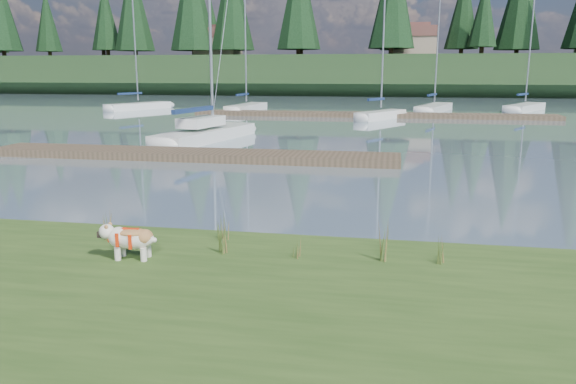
# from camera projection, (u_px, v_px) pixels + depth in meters

# --- Properties ---
(ground) EXTENTS (200.00, 200.00, 0.00)m
(ground) POSITION_uv_depth(u_px,v_px,m) (343.00, 116.00, 41.13)
(ground) COLOR gray
(ground) RESTS_ON ground
(bank) EXTENTS (60.00, 9.00, 0.35)m
(bank) POSITION_uv_depth(u_px,v_px,m) (63.00, 349.00, 6.52)
(bank) COLOR #36521E
(bank) RESTS_ON ground
(ridge) EXTENTS (200.00, 20.00, 5.00)m
(ridge) POSITION_uv_depth(u_px,v_px,m) (370.00, 76.00, 81.89)
(ridge) COLOR black
(ridge) RESTS_ON ground
(bulldog) EXTENTS (0.95, 0.45, 0.56)m
(bulldog) POSITION_uv_depth(u_px,v_px,m) (130.00, 238.00, 9.06)
(bulldog) COLOR silver
(bulldog) RESTS_ON bank
(sailboat_main) EXTENTS (3.28, 8.47, 12.02)m
(sailboat_main) POSITION_uv_depth(u_px,v_px,m) (212.00, 131.00, 27.52)
(sailboat_main) COLOR silver
(sailboat_main) RESTS_ON ground
(dock_near) EXTENTS (16.00, 2.00, 0.30)m
(dock_near) POSITION_uv_depth(u_px,v_px,m) (190.00, 155.00, 21.65)
(dock_near) COLOR #4C3D2C
(dock_near) RESTS_ON ground
(dock_far) EXTENTS (26.00, 2.20, 0.30)m
(dock_far) POSITION_uv_depth(u_px,v_px,m) (370.00, 115.00, 40.74)
(dock_far) COLOR #4C3D2C
(dock_far) RESTS_ON ground
(sailboat_bg_0) EXTENTS (4.24, 6.95, 10.31)m
(sailboat_bg_0) POSITION_uv_depth(u_px,v_px,m) (144.00, 105.00, 48.59)
(sailboat_bg_0) COLOR silver
(sailboat_bg_0) RESTS_ON ground
(sailboat_bg_1) EXTENTS (2.16, 7.39, 10.95)m
(sailboat_bg_1) POSITION_uv_depth(u_px,v_px,m) (249.00, 107.00, 46.89)
(sailboat_bg_1) COLOR silver
(sailboat_bg_1) RESTS_ON ground
(sailboat_bg_2) EXTENTS (3.80, 5.63, 8.97)m
(sailboat_bg_2) POSITION_uv_depth(u_px,v_px,m) (384.00, 114.00, 39.10)
(sailboat_bg_2) COLOR silver
(sailboat_bg_2) RESTS_ON ground
(sailboat_bg_3) EXTENTS (3.73, 8.07, 11.69)m
(sailboat_bg_3) POSITION_uv_depth(u_px,v_px,m) (436.00, 107.00, 46.46)
(sailboat_bg_3) COLOR silver
(sailboat_bg_3) RESTS_ON ground
(sailboat_bg_4) EXTENTS (4.92, 7.54, 11.40)m
(sailboat_bg_4) POSITION_uv_depth(u_px,v_px,m) (527.00, 107.00, 47.10)
(sailboat_bg_4) COLOR silver
(sailboat_bg_4) RESTS_ON ground
(weed_0) EXTENTS (0.17, 0.14, 0.63)m
(weed_0) POSITION_uv_depth(u_px,v_px,m) (221.00, 238.00, 9.34)
(weed_0) COLOR #475B23
(weed_0) RESTS_ON bank
(weed_1) EXTENTS (0.17, 0.14, 0.50)m
(weed_1) POSITION_uv_depth(u_px,v_px,m) (223.00, 228.00, 10.09)
(weed_1) COLOR #475B23
(weed_1) RESTS_ON bank
(weed_2) EXTENTS (0.17, 0.14, 0.69)m
(weed_2) POSITION_uv_depth(u_px,v_px,m) (382.00, 243.00, 8.96)
(weed_2) COLOR #475B23
(weed_2) RESTS_ON bank
(weed_3) EXTENTS (0.17, 0.14, 0.56)m
(weed_3) POSITION_uv_depth(u_px,v_px,m) (107.00, 228.00, 10.02)
(weed_3) COLOR #475B23
(weed_3) RESTS_ON bank
(weed_4) EXTENTS (0.17, 0.14, 0.39)m
(weed_4) POSITION_uv_depth(u_px,v_px,m) (294.00, 247.00, 9.16)
(weed_4) COLOR #475B23
(weed_4) RESTS_ON bank
(weed_5) EXTENTS (0.17, 0.14, 0.51)m
(weed_5) POSITION_uv_depth(u_px,v_px,m) (442.00, 250.00, 8.88)
(weed_5) COLOR #475B23
(weed_5) RESTS_ON bank
(mud_lip) EXTENTS (60.00, 0.50, 0.14)m
(mud_lip) POSITION_uv_depth(u_px,v_px,m) (194.00, 245.00, 10.77)
(mud_lip) COLOR #33281C
(mud_lip) RESTS_ON ground
(conifer_1) EXTENTS (4.40, 4.40, 11.30)m
(conifer_1) POSITION_uv_depth(u_px,v_px,m) (106.00, 16.00, 85.29)
(conifer_1) COLOR #382619
(conifer_1) RESTS_ON ridge
(conifer_3) EXTENTS (4.84, 4.84, 12.25)m
(conifer_3) POSITION_uv_depth(u_px,v_px,m) (301.00, 10.00, 80.75)
(conifer_3) COLOR #382619
(conifer_3) RESTS_ON ridge
(conifer_5) EXTENTS (3.96, 3.96, 10.35)m
(conifer_5) POSITION_uv_depth(u_px,v_px,m) (484.00, 12.00, 74.53)
(conifer_5) COLOR #382619
(conifer_5) RESTS_ON ridge
(house_0) EXTENTS (6.30, 5.30, 4.65)m
(house_0) POSITION_uv_depth(u_px,v_px,m) (218.00, 42.00, 81.94)
(house_0) COLOR gray
(house_0) RESTS_ON ridge
(house_1) EXTENTS (6.30, 5.30, 4.65)m
(house_1) POSITION_uv_depth(u_px,v_px,m) (414.00, 41.00, 77.86)
(house_1) COLOR gray
(house_1) RESTS_ON ridge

